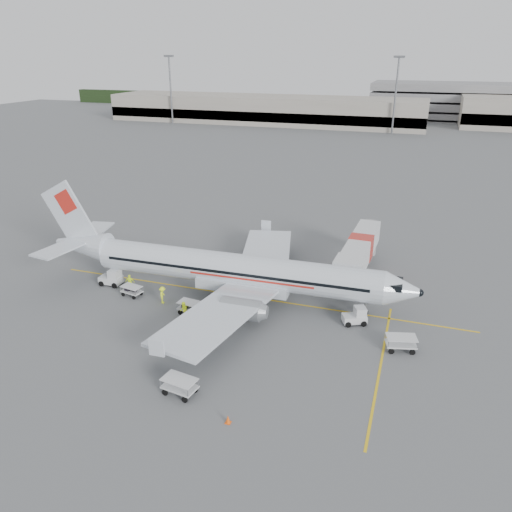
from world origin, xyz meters
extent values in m
plane|color=#56595B|center=(0.00, 0.00, 0.00)|extent=(360.00, 360.00, 0.00)
cube|color=yellow|center=(0.00, 0.00, 0.01)|extent=(44.00, 0.20, 0.01)
cube|color=yellow|center=(14.00, -8.00, 0.01)|extent=(0.20, 20.00, 0.01)
cone|color=#F4550E|center=(14.09, 4.72, 0.30)|extent=(0.37, 0.37, 0.60)
cone|color=#F4550E|center=(-1.05, 16.39, 0.28)|extent=(0.34, 0.34, 0.55)
cone|color=#F4550E|center=(4.80, -18.22, 0.31)|extent=(0.38, 0.38, 0.62)
imported|color=#D4EC1F|center=(-2.49, -1.50, 0.88)|extent=(0.77, 0.70, 1.77)
imported|color=#D4EC1F|center=(-4.46, -6.14, 0.85)|extent=(0.96, 1.03, 1.69)
imported|color=#D4EC1F|center=(-7.85, -4.00, 0.89)|extent=(1.00, 1.30, 1.78)
imported|color=#D4EC1F|center=(-12.64, -2.31, 0.84)|extent=(1.05, 0.62, 1.68)
camera|label=1|loc=(15.26, -43.30, 23.47)|focal=35.00mm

